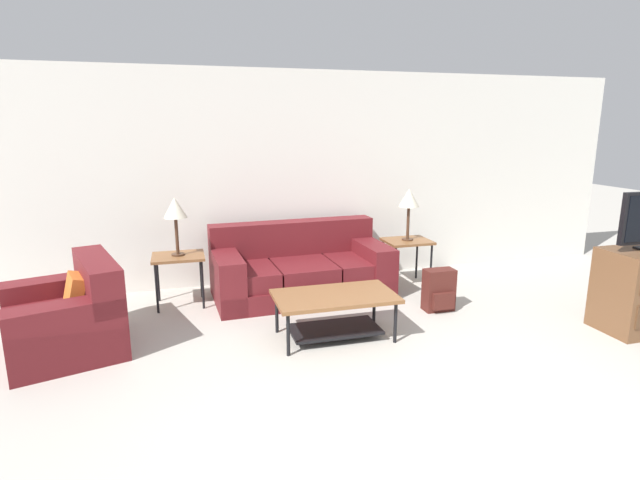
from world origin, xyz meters
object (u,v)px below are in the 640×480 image
object	(u,v)px
couch	(300,270)
side_table_right	(407,245)
side_table_left	(178,261)
backpack	(439,291)
armchair	(69,318)
table_lamp_left	(175,210)
coffee_table	(335,306)
table_lamp_right	(409,200)

from	to	relation	value
couch	side_table_right	bearing A→B (deg)	0.73
side_table_left	backpack	xyz separation A→B (m)	(2.67, -0.92, -0.29)
armchair	table_lamp_left	distance (m)	1.52
side_table_right	backpack	distance (m)	0.97
couch	table_lamp_left	distance (m)	1.56
coffee_table	side_table_left	distance (m)	1.90
couch	side_table_right	size ratio (longest dim) A/B	3.60
coffee_table	table_lamp_left	bearing A→B (deg)	136.79
couch	side_table_right	distance (m)	1.38
armchair	table_lamp_right	world-z (taller)	table_lamp_right
couch	table_lamp_right	size ratio (longest dim) A/B	3.21
coffee_table	couch	bearing A→B (deg)	91.00
coffee_table	table_lamp_right	xyz separation A→B (m)	(1.34, 1.30, 0.75)
table_lamp_right	side_table_right	bearing A→B (deg)	45.00
couch	side_table_left	bearing A→B (deg)	179.27
table_lamp_left	side_table_left	bearing A→B (deg)	135.00
couch	side_table_right	world-z (taller)	couch
backpack	side_table_right	bearing A→B (deg)	86.67
side_table_right	table_lamp_left	distance (m)	2.78
side_table_right	table_lamp_right	distance (m)	0.56
couch	table_lamp_right	distance (m)	1.57
coffee_table	table_lamp_left	distance (m)	2.04
side_table_right	table_lamp_left	size ratio (longest dim) A/B	0.89
coffee_table	side_table_left	size ratio (longest dim) A/B	1.97
couch	table_lamp_left	size ratio (longest dim) A/B	3.21
side_table_left	table_lamp_left	size ratio (longest dim) A/B	0.89
armchair	table_lamp_left	bearing A→B (deg)	43.43
coffee_table	backpack	bearing A→B (deg)	16.21
couch	armchair	bearing A→B (deg)	-159.10
side_table_left	table_lamp_left	distance (m)	0.56
coffee_table	side_table_right	world-z (taller)	side_table_right
armchair	table_lamp_right	bearing A→B (deg)	13.75
armchair	table_lamp_right	distance (m)	3.86
side_table_left	side_table_right	distance (m)	2.72
table_lamp_right	backpack	size ratio (longest dim) A/B	1.40
side_table_right	table_lamp_left	xyz separation A→B (m)	(-2.72, -0.00, 0.56)
side_table_left	table_lamp_right	world-z (taller)	table_lamp_right
table_lamp_left	armchair	bearing A→B (deg)	-136.57
side_table_left	table_lamp_right	size ratio (longest dim) A/B	0.89
armchair	backpack	world-z (taller)	armchair
armchair	side_table_left	distance (m)	1.32
couch	coffee_table	distance (m)	1.28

